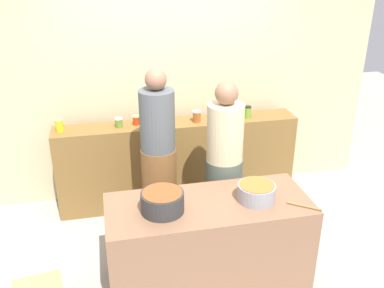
# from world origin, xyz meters

# --- Properties ---
(ground) EXTENTS (12.00, 12.00, 0.00)m
(ground) POSITION_xyz_m (0.00, 0.00, 0.00)
(ground) COLOR #9F9B93
(storefront_wall) EXTENTS (4.80, 0.12, 3.00)m
(storefront_wall) POSITION_xyz_m (0.00, 1.45, 1.50)
(storefront_wall) COLOR #C1B187
(storefront_wall) RESTS_ON ground
(display_shelf) EXTENTS (2.70, 0.36, 0.99)m
(display_shelf) POSITION_xyz_m (0.00, 1.10, 0.49)
(display_shelf) COLOR brown
(display_shelf) RESTS_ON ground
(prep_table) EXTENTS (1.70, 0.70, 0.80)m
(prep_table) POSITION_xyz_m (0.00, -0.30, 0.40)
(prep_table) COLOR brown
(prep_table) RESTS_ON ground
(preserve_jar_0) EXTENTS (0.08, 0.08, 0.13)m
(preserve_jar_0) POSITION_xyz_m (-1.25, 1.10, 1.05)
(preserve_jar_0) COLOR gold
(preserve_jar_0) RESTS_ON display_shelf
(preserve_jar_1) EXTENTS (0.08, 0.08, 0.10)m
(preserve_jar_1) POSITION_xyz_m (-0.64, 1.09, 1.04)
(preserve_jar_1) COLOR olive
(preserve_jar_1) RESTS_ON display_shelf
(preserve_jar_2) EXTENTS (0.07, 0.07, 0.10)m
(preserve_jar_2) POSITION_xyz_m (-0.45, 1.12, 1.04)
(preserve_jar_2) COLOR #B9320F
(preserve_jar_2) RESTS_ON display_shelf
(preserve_jar_3) EXTENTS (0.09, 0.09, 0.15)m
(preserve_jar_3) POSITION_xyz_m (-0.32, 1.14, 1.06)
(preserve_jar_3) COLOR #BA3B16
(preserve_jar_3) RESTS_ON display_shelf
(preserve_jar_4) EXTENTS (0.09, 0.09, 0.13)m
(preserve_jar_4) POSITION_xyz_m (0.21, 1.06, 1.05)
(preserve_jar_4) COLOR #984F21
(preserve_jar_4) RESTS_ON display_shelf
(preserve_jar_5) EXTENTS (0.09, 0.09, 0.11)m
(preserve_jar_5) POSITION_xyz_m (0.47, 1.13, 1.04)
(preserve_jar_5) COLOR gold
(preserve_jar_5) RESTS_ON display_shelf
(preserve_jar_6) EXTENTS (0.08, 0.08, 0.12)m
(preserve_jar_6) POSITION_xyz_m (0.66, 1.16, 1.05)
(preserve_jar_6) COLOR #AE3B24
(preserve_jar_6) RESTS_ON display_shelf
(preserve_jar_7) EXTENTS (0.08, 0.08, 0.14)m
(preserve_jar_7) POSITION_xyz_m (0.80, 1.06, 1.06)
(preserve_jar_7) COLOR olive
(preserve_jar_7) RESTS_ON display_shelf
(cooking_pot_left) EXTENTS (0.35, 0.35, 0.17)m
(cooking_pot_left) POSITION_xyz_m (-0.39, -0.34, 0.89)
(cooking_pot_left) COLOR #2D2D2D
(cooking_pot_left) RESTS_ON prep_table
(cooking_pot_center) EXTENTS (0.31, 0.31, 0.15)m
(cooking_pot_center) POSITION_xyz_m (0.40, -0.34, 0.87)
(cooking_pot_center) COLOR gray
(cooking_pot_center) RESTS_ON prep_table
(wooden_spoon) EXTENTS (0.24, 0.18, 0.02)m
(wooden_spoon) POSITION_xyz_m (0.74, -0.53, 0.81)
(wooden_spoon) COLOR #9E703D
(wooden_spoon) RESTS_ON prep_table
(cook_with_tongs) EXTENTS (0.35, 0.35, 1.75)m
(cook_with_tongs) POSITION_xyz_m (-0.30, 0.49, 0.80)
(cook_with_tongs) COLOR brown
(cook_with_tongs) RESTS_ON ground
(cook_in_cap) EXTENTS (0.36, 0.36, 1.65)m
(cook_in_cap) POSITION_xyz_m (0.30, 0.29, 0.75)
(cook_in_cap) COLOR #4C574B
(cook_in_cap) RESTS_ON ground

